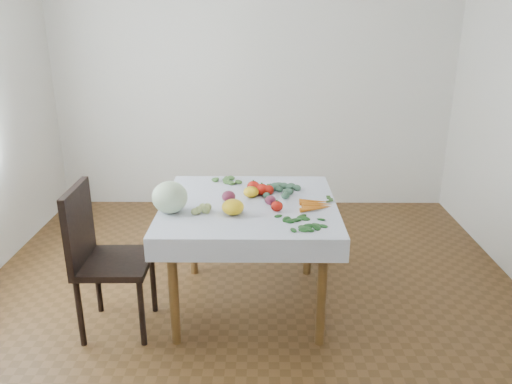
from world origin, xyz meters
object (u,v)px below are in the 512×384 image
(chair, at_px, (99,250))
(cabbage, at_px, (170,197))
(heirloom_back, at_px, (251,192))
(table, at_px, (249,217))
(carrot_bunch, at_px, (316,205))

(chair, relative_size, cabbage, 4.38)
(chair, relative_size, heirloom_back, 9.23)
(cabbage, distance_m, heirloom_back, 0.57)
(cabbage, bearing_deg, table, 19.49)
(table, relative_size, chair, 1.05)
(heirloom_back, height_order, carrot_bunch, heirloom_back)
(carrot_bunch, bearing_deg, heirloom_back, 156.01)
(cabbage, xyz_separation_m, carrot_bunch, (0.91, 0.09, -0.08))
(cabbage, height_order, carrot_bunch, cabbage)
(cabbage, bearing_deg, heirloom_back, 29.20)
(heirloom_back, distance_m, carrot_bunch, 0.46)
(table, xyz_separation_m, cabbage, (-0.48, -0.17, 0.20))
(table, bearing_deg, heirloom_back, 83.47)
(table, bearing_deg, cabbage, -160.51)
(chair, xyz_separation_m, heirloom_back, (0.92, 0.39, 0.25))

